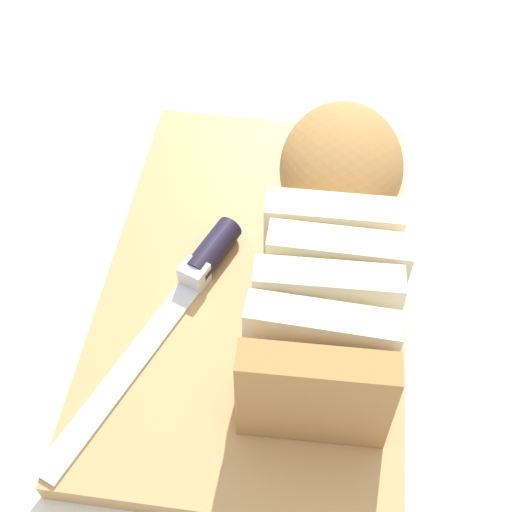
% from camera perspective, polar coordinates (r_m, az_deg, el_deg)
% --- Properties ---
extents(ground_plane, '(3.00, 3.00, 0.00)m').
position_cam_1_polar(ground_plane, '(0.63, 0.00, -2.87)').
color(ground_plane, silver).
extents(cutting_board, '(0.44, 0.29, 0.02)m').
position_cam_1_polar(cutting_board, '(0.63, 0.00, -2.30)').
color(cutting_board, tan).
rests_on(cutting_board, ground_plane).
extents(bread_loaf, '(0.33, 0.12, 0.10)m').
position_cam_1_polar(bread_loaf, '(0.59, 6.57, 2.37)').
color(bread_loaf, '#A8753D').
rests_on(bread_loaf, cutting_board).
extents(bread_knife, '(0.26, 0.11, 0.02)m').
position_cam_1_polar(bread_knife, '(0.61, -5.35, -1.85)').
color(bread_knife, silver).
rests_on(bread_knife, cutting_board).
extents(crumb_near_knife, '(0.01, 0.01, 0.01)m').
position_cam_1_polar(crumb_near_knife, '(0.60, 1.09, -3.94)').
color(crumb_near_knife, '#996633').
rests_on(crumb_near_knife, cutting_board).
extents(crumb_near_loaf, '(0.01, 0.01, 0.01)m').
position_cam_1_polar(crumb_near_loaf, '(0.64, 3.27, 1.26)').
color(crumb_near_loaf, '#996633').
rests_on(crumb_near_loaf, cutting_board).
extents(crumb_stray_left, '(0.00, 0.00, 0.00)m').
position_cam_1_polar(crumb_stray_left, '(0.65, 3.62, 2.40)').
color(crumb_stray_left, '#996633').
rests_on(crumb_stray_left, cutting_board).
extents(crumb_stray_right, '(0.01, 0.01, 0.01)m').
position_cam_1_polar(crumb_stray_right, '(0.61, 5.43, -2.87)').
color(crumb_stray_right, '#996633').
rests_on(crumb_stray_right, cutting_board).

